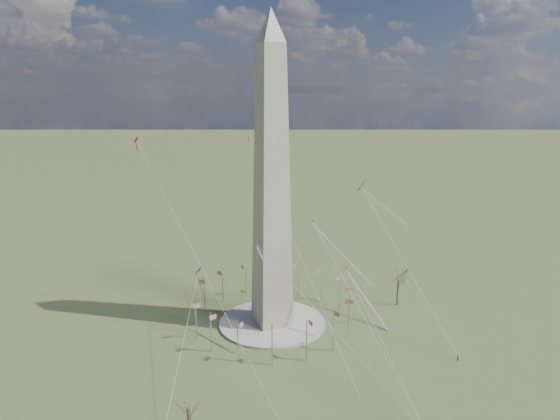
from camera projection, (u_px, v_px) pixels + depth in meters
name	position (u px, v px, depth m)	size (l,w,h in m)	color
ground	(272.00, 324.00, 168.98)	(2000.00, 2000.00, 0.00)	#50582C
plaza	(272.00, 323.00, 168.89)	(36.00, 36.00, 0.80)	beige
washington_monument	(272.00, 185.00, 157.77)	(15.56, 15.56, 100.00)	beige
flagpole_ring	(272.00, 304.00, 167.28)	(54.40, 54.40, 13.00)	silver
tree_near	(398.00, 277.00, 181.39)	(8.61, 8.61, 15.08)	#49372C
tree_far	(188.00, 407.00, 111.79)	(6.33, 6.33, 11.08)	#49372C
person_east	(458.00, 358.00, 145.64)	(0.66, 0.43, 1.81)	gray
kite_delta_black	(364.00, 189.00, 177.98)	(16.19, 17.05, 15.77)	black
kite_diamond_purple	(199.00, 273.00, 160.99)	(2.73, 3.39, 9.92)	#3D1C7F
kite_streamer_left	(331.00, 242.00, 159.81)	(10.64, 23.22, 16.84)	#F44326
kite_streamer_mid	(266.00, 264.00, 151.76)	(2.79, 20.35, 13.96)	#F44326
kite_streamer_right	(360.00, 289.00, 173.87)	(4.66, 22.78, 15.69)	#F44326
kite_small_red	(136.00, 141.00, 170.19)	(1.32, 2.04, 4.99)	red
kite_small_white	(249.00, 134.00, 195.23)	(1.42, 2.08, 4.37)	silver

